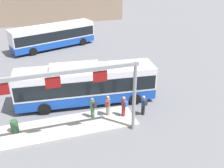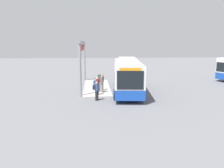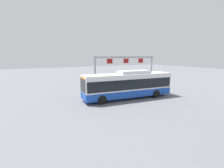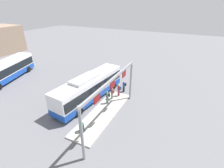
{
  "view_description": "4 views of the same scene",
  "coord_description": "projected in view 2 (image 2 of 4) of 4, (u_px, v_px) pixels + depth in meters",
  "views": [
    {
      "loc": [
        -3.61,
        -18.4,
        11.08
      ],
      "look_at": [
        2.11,
        -0.39,
        1.58
      ],
      "focal_mm": 40.5,
      "sensor_mm": 36.0,
      "label": 1
    },
    {
      "loc": [
        24.08,
        -3.42,
        4.9
      ],
      "look_at": [
        2.07,
        -1.74,
        1.16
      ],
      "focal_mm": 38.11,
      "sensor_mm": 36.0,
      "label": 2
    },
    {
      "loc": [
        11.87,
        16.91,
        5.33
      ],
      "look_at": [
        1.51,
        -1.32,
        1.75
      ],
      "focal_mm": 26.97,
      "sensor_mm": 36.0,
      "label": 3
    },
    {
      "loc": [
        -15.3,
        -10.78,
        11.46
      ],
      "look_at": [
        3.15,
        -1.63,
        1.15
      ],
      "focal_mm": 25.94,
      "sensor_mm": 36.0,
      "label": 4
    }
  ],
  "objects": [
    {
      "name": "bus_main",
      "position": [
        127.0,
        74.0,
        24.45
      ],
      "size": [
        11.55,
        3.63,
        3.46
      ],
      "rotation": [
        0.0,
        0.0,
        -0.1
      ],
      "color": "#1947AD",
      "rests_on": "ground"
    },
    {
      "name": "trash_bin",
      "position": [
        100.0,
        78.0,
        30.06
      ],
      "size": [
        0.52,
        0.52,
        0.9
      ],
      "primitive_type": "cylinder",
      "color": "#2D5133",
      "rests_on": "platform_curb"
    },
    {
      "name": "person_waiting_mid",
      "position": [
        101.0,
        83.0,
        23.34
      ],
      "size": [
        0.54,
        0.61,
        1.67
      ],
      "rotation": [
        0.0,
        0.0,
        1.02
      ],
      "color": "gray",
      "rests_on": "platform_curb"
    },
    {
      "name": "person_boarding",
      "position": [
        97.0,
        86.0,
        22.2
      ],
      "size": [
        0.5,
        0.6,
        1.67
      ],
      "rotation": [
        0.0,
        0.0,
        2.01
      ],
      "color": "maroon",
      "rests_on": "platform_curb"
    },
    {
      "name": "platform_sign_gantry",
      "position": [
        82.0,
        53.0,
        26.6
      ],
      "size": [
        10.85,
        0.24,
        5.2
      ],
      "color": "gray",
      "rests_on": "ground"
    },
    {
      "name": "ground_plane",
      "position": [
        127.0,
        91.0,
        24.75
      ],
      "size": [
        120.0,
        120.0,
        0.0
      ],
      "primitive_type": "plane",
      "color": "slate"
    },
    {
      "name": "person_waiting_near",
      "position": [
        96.0,
        90.0,
        20.65
      ],
      "size": [
        0.39,
        0.56,
        1.67
      ],
      "rotation": [
        0.0,
        0.0,
        1.73
      ],
      "color": "black",
      "rests_on": "ground"
    },
    {
      "name": "person_waiting_far",
      "position": [
        102.0,
        82.0,
        24.49
      ],
      "size": [
        0.53,
        0.61,
        1.67
      ],
      "rotation": [
        0.0,
        0.0,
        2.1
      ],
      "color": "#476B4C",
      "rests_on": "platform_curb"
    },
    {
      "name": "platform_curb",
      "position": [
        97.0,
        87.0,
        26.54
      ],
      "size": [
        10.0,
        2.8,
        0.16
      ],
      "primitive_type": "cube",
      "color": "#B2ADA3",
      "rests_on": "ground"
    }
  ]
}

